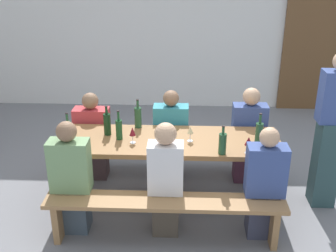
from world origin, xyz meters
The scene contains 24 objects.
ground_plane centered at (0.00, 0.00, 0.00)m, with size 24.00×24.00×0.00m, color slate.
back_wall centered at (0.00, 3.15, 1.60)m, with size 14.00×0.20×3.20m, color white.
wooden_door centered at (2.23, 3.01, 1.05)m, with size 0.90×0.06×2.10m, color brown.
tasting_table centered at (0.00, 0.00, 0.67)m, with size 2.32×0.74×0.75m.
bench_near centered at (0.00, -0.67, 0.36)m, with size 2.22×0.30×0.45m.
bench_far centered at (0.00, 0.67, 0.36)m, with size 2.22×0.30×0.45m.
wine_bottle_0 centered at (-1.02, -0.07, 0.86)m, with size 0.07×0.07×0.30m.
wine_bottle_1 centered at (-0.34, 0.31, 0.87)m, with size 0.08×0.08×0.33m.
wine_bottle_2 centered at (0.53, -0.30, 0.86)m, with size 0.07×0.07×0.29m.
wine_bottle_3 centered at (-0.50, -0.01, 0.86)m, with size 0.07×0.07×0.32m.
wine_bottle_4 centered at (0.92, -0.07, 0.87)m, with size 0.08×0.08×0.33m.
wine_bottle_5 centered at (-0.65, 0.10, 0.87)m, with size 0.08×0.08×0.32m.
wine_glass_0 centered at (0.02, -0.12, 0.86)m, with size 0.07×0.07×0.16m.
wine_glass_1 centered at (0.78, -0.29, 0.87)m, with size 0.07×0.07×0.17m.
wine_glass_2 centered at (-0.35, -0.10, 0.87)m, with size 0.06×0.06×0.17m.
wine_glass_3 centered at (0.23, -0.04, 0.87)m, with size 0.06×0.06×0.16m.
wine_glass_4 centered at (-0.05, -0.27, 0.86)m, with size 0.08×0.08×0.16m.
seated_guest_near_0 centered at (-0.90, -0.52, 0.54)m, with size 0.38×0.24×1.15m.
seated_guest_near_1 centered at (0.00, -0.52, 0.55)m, with size 0.33×0.24×1.15m.
seated_guest_near_2 centered at (0.92, -0.52, 0.53)m, with size 0.37×0.24×1.12m.
seated_guest_far_0 centered at (-0.91, 0.52, 0.50)m, with size 0.41×0.24×1.07m.
seated_guest_far_1 centered at (0.01, 0.52, 0.52)m, with size 0.40×0.24×1.11m.
seated_guest_far_2 centered at (0.91, 0.52, 0.54)m, with size 0.39×0.24×1.15m.
standing_host centered at (1.67, 0.05, 0.82)m, with size 0.33×0.24×1.67m.
Camera 1 is at (0.16, -3.91, 2.57)m, focal length 44.50 mm.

